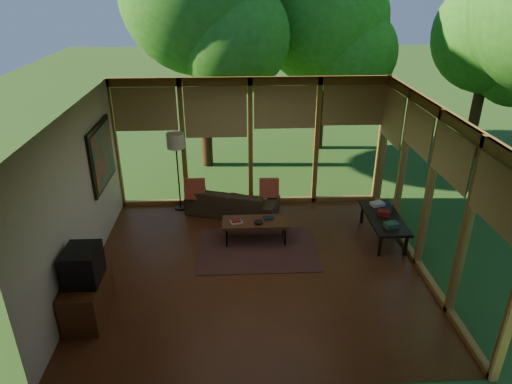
{
  "coord_description": "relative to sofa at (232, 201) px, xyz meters",
  "views": [
    {
      "loc": [
        -0.32,
        -6.41,
        4.43
      ],
      "look_at": [
        0.03,
        0.7,
        1.08
      ],
      "focal_mm": 32.0,
      "sensor_mm": 36.0,
      "label": 1
    }
  ],
  "objects": [
    {
      "name": "window_wall_right",
      "position": [
        3.15,
        -2.0,
        1.08
      ],
      "size": [
        0.12,
        5.0,
        2.7
      ],
      "primitive_type": "cube",
      "color": "olive",
      "rests_on": "ground"
    },
    {
      "name": "ceiling",
      "position": [
        0.4,
        -2.0,
        2.43
      ],
      "size": [
        5.5,
        5.5,
        0.0
      ],
      "primitive_type": "plane",
      "rotation": [
        3.14,
        0.0,
        0.0
      ],
      "color": "silver",
      "rests_on": "ground"
    },
    {
      "name": "pillow_right",
      "position": [
        0.75,
        -0.05,
        0.31
      ],
      "size": [
        0.39,
        0.21,
        0.41
      ],
      "primitive_type": "cube",
      "rotation": [
        -0.21,
        0.0,
        0.0
      ],
      "color": "maroon",
      "rests_on": "sofa"
    },
    {
      "name": "pillow_left",
      "position": [
        -0.75,
        -0.05,
        0.32
      ],
      "size": [
        0.42,
        0.22,
        0.43
      ],
      "primitive_type": "cube",
      "rotation": [
        -0.21,
        0.0,
        0.0
      ],
      "color": "maroon",
      "rests_on": "sofa"
    },
    {
      "name": "ct_bowl",
      "position": [
        0.47,
        -1.24,
        0.19
      ],
      "size": [
        0.16,
        0.16,
        0.07
      ],
      "primitive_type": "ellipsoid",
      "color": "black",
      "rests_on": "coffee_table"
    },
    {
      "name": "exterior_lawn",
      "position": [
        8.4,
        6.0,
        -0.28
      ],
      "size": [
        40.0,
        40.0,
        0.0
      ],
      "primitive_type": "plane",
      "color": "#295620",
      "rests_on": "ground"
    },
    {
      "name": "floor",
      "position": [
        0.4,
        -2.0,
        -0.27
      ],
      "size": [
        5.5,
        5.5,
        0.0
      ],
      "primitive_type": "plane",
      "color": "#5D2F18",
      "rests_on": "ground"
    },
    {
      "name": "window_wall_back",
      "position": [
        0.4,
        0.5,
        1.08
      ],
      "size": [
        5.5,
        0.12,
        2.7
      ],
      "primitive_type": "cube",
      "color": "olive",
      "rests_on": "ground"
    },
    {
      "name": "rug",
      "position": [
        0.45,
        -1.43,
        -0.26
      ],
      "size": [
        2.13,
        1.51,
        0.01
      ],
      "primitive_type": "cube",
      "color": "brown",
      "rests_on": "floor"
    },
    {
      "name": "wall_painting",
      "position": [
        -2.32,
        -0.6,
        1.28
      ],
      "size": [
        0.06,
        1.35,
        1.15
      ],
      "color": "black",
      "rests_on": "wall_left"
    },
    {
      "name": "media_cabinet",
      "position": [
        -2.07,
        -3.05,
        0.03
      ],
      "size": [
        0.5,
        1.0,
        0.6
      ],
      "primitive_type": "cube",
      "color": "#5B3018",
      "rests_on": "floor"
    },
    {
      "name": "tree_far",
      "position": [
        6.46,
        3.1,
        2.89
      ],
      "size": [
        2.88,
        2.88,
        4.61
      ],
      "color": "#3C2615",
      "rests_on": "ground"
    },
    {
      "name": "console_book_a",
      "position": [
        2.8,
        -1.53,
        0.23
      ],
      "size": [
        0.27,
        0.22,
        0.09
      ],
      "primitive_type": "cube",
      "rotation": [
        0.0,
        0.0,
        0.23
      ],
      "color": "#2E5240",
      "rests_on": "side_console"
    },
    {
      "name": "wall_front",
      "position": [
        0.4,
        -4.5,
        1.08
      ],
      "size": [
        5.5,
        0.04,
        2.7
      ],
      "primitive_type": "cube",
      "color": "beige",
      "rests_on": "ground"
    },
    {
      "name": "wall_left",
      "position": [
        -2.35,
        -2.0,
        1.08
      ],
      "size": [
        0.04,
        5.0,
        2.7
      ],
      "primitive_type": "cube",
      "color": "beige",
      "rests_on": "ground"
    },
    {
      "name": "coffee_table",
      "position": [
        0.42,
        -1.14,
        0.12
      ],
      "size": [
        1.2,
        0.5,
        0.43
      ],
      "color": "#5B3018",
      "rests_on": "floor"
    },
    {
      "name": "console_book_b",
      "position": [
        2.8,
        -1.08,
        0.23
      ],
      "size": [
        0.23,
        0.19,
        0.09
      ],
      "primitive_type": "cube",
      "rotation": [
        0.0,
        0.0,
        -0.21
      ],
      "color": "maroon",
      "rests_on": "side_console"
    },
    {
      "name": "television",
      "position": [
        -2.05,
        -3.05,
        0.58
      ],
      "size": [
        0.45,
        0.55,
        0.5
      ],
      "primitive_type": "cube",
      "color": "black",
      "rests_on": "media_cabinet"
    },
    {
      "name": "ct_book_side",
      "position": [
        0.67,
        -1.06,
        0.17
      ],
      "size": [
        0.2,
        0.16,
        0.03
      ],
      "primitive_type": "cube",
      "rotation": [
        0.0,
        0.0,
        0.12
      ],
      "color": "#161F32",
      "rests_on": "coffee_table"
    },
    {
      "name": "tree_ne",
      "position": [
        2.45,
        4.04,
        3.14
      ],
      "size": [
        3.32,
        3.32,
        5.08
      ],
      "color": "#3C2615",
      "rests_on": "ground"
    },
    {
      "name": "floor_lamp",
      "position": [
        -1.1,
        0.3,
        1.14
      ],
      "size": [
        0.36,
        0.36,
        1.65
      ],
      "color": "black",
      "rests_on": "floor"
    },
    {
      "name": "side_console",
      "position": [
        2.8,
        -1.13,
        0.14
      ],
      "size": [
        0.6,
        1.4,
        0.46
      ],
      "color": "black",
      "rests_on": "floor"
    },
    {
      "name": "sofa",
      "position": [
        0.0,
        0.0,
        0.0
      ],
      "size": [
        1.98,
        1.25,
        0.54
      ],
      "primitive_type": "imported",
      "rotation": [
        0.0,
        0.0,
        2.84
      ],
      "color": "#3D301E",
      "rests_on": "floor"
    },
    {
      "name": "ct_book_lower",
      "position": [
        0.07,
        -1.19,
        0.17
      ],
      "size": [
        0.24,
        0.21,
        0.03
      ],
      "primitive_type": "cube",
      "rotation": [
        0.0,
        0.0,
        0.32
      ],
      "color": "beige",
      "rests_on": "coffee_table"
    },
    {
      "name": "console_book_c",
      "position": [
        2.8,
        -0.68,
        0.22
      ],
      "size": [
        0.28,
        0.24,
        0.07
      ],
      "primitive_type": "cube",
      "rotation": [
        0.0,
        0.0,
        0.33
      ],
      "color": "beige",
      "rests_on": "side_console"
    },
    {
      "name": "ct_book_upper",
      "position": [
        0.07,
        -1.19,
        0.2
      ],
      "size": [
        0.19,
        0.16,
        0.03
      ],
      "primitive_type": "cube",
      "rotation": [
        0.0,
        0.0,
        0.24
      ],
      "color": "maroon",
      "rests_on": "coffee_table"
    }
  ]
}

